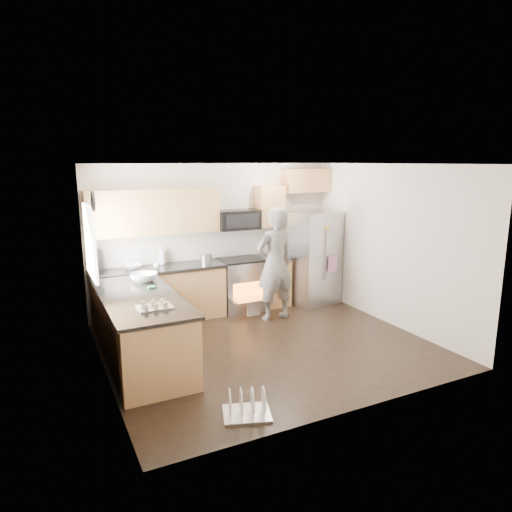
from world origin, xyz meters
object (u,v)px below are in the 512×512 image
stove_range (241,273)px  dish_rack (247,408)px  person (275,264)px  refrigerator (314,258)px

stove_range → dish_rack: (-1.41, -3.27, -0.59)m
stove_range → person: (0.30, -0.74, 0.28)m
person → dish_rack: size_ratio=3.19×
stove_range → dish_rack: bearing=-113.3°
stove_range → person: size_ratio=0.94×
refrigerator → stove_range: bearing=160.2°
refrigerator → person: 1.21m
person → dish_rack: (-1.71, -2.53, -0.87)m
dish_rack → refrigerator: bearing=47.1°
refrigerator → person: person is taller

